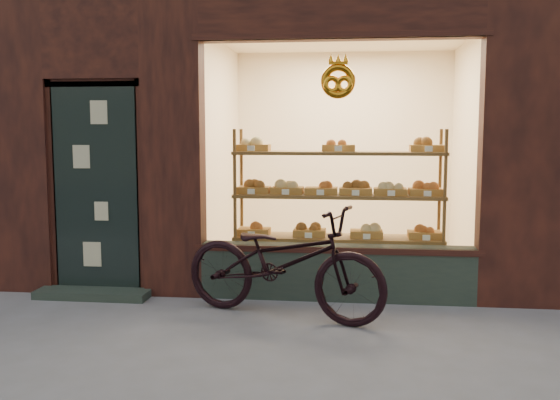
# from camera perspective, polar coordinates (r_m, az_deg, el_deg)

# --- Properties ---
(ground) EXTENTS (90.00, 90.00, 0.00)m
(ground) POSITION_cam_1_polar(r_m,az_deg,el_deg) (4.39, -1.82, -16.25)
(ground) COLOR slate
(display_shelf) EXTENTS (2.20, 0.45, 1.70)m
(display_shelf) POSITION_cam_1_polar(r_m,az_deg,el_deg) (6.61, 5.33, -0.87)
(display_shelf) COLOR brown
(display_shelf) RESTS_ON ground
(bicycle) EXTENTS (2.06, 1.25, 1.02)m
(bicycle) POSITION_cam_1_polar(r_m,az_deg,el_deg) (5.64, 0.29, -5.65)
(bicycle) COLOR black
(bicycle) RESTS_ON ground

